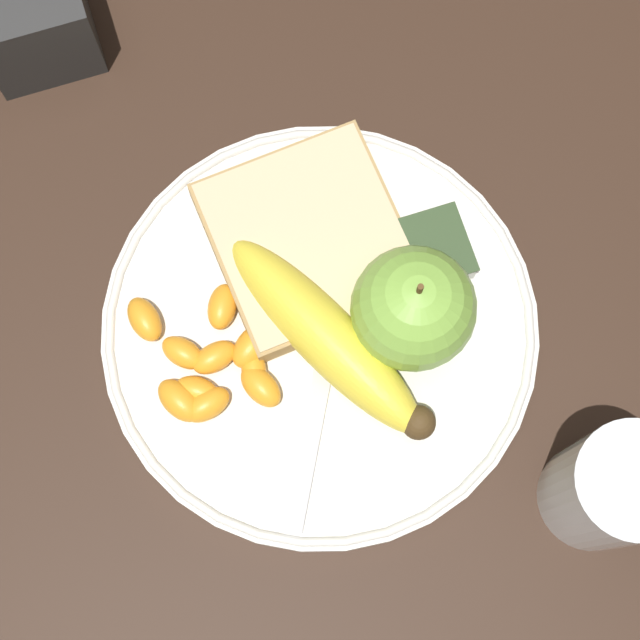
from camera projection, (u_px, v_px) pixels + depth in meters
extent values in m
plane|color=#332116|center=(320.00, 333.00, 0.68)|extent=(3.00, 3.00, 0.00)
cylinder|color=silver|center=(320.00, 330.00, 0.67)|extent=(0.27, 0.27, 0.01)
torus|color=silver|center=(320.00, 328.00, 0.67)|extent=(0.27, 0.27, 0.01)
cylinder|color=silver|center=(612.00, 489.00, 0.61)|extent=(0.07, 0.07, 0.10)
cylinder|color=orange|center=(608.00, 490.00, 0.61)|extent=(0.06, 0.06, 0.08)
sphere|color=#84BC47|center=(414.00, 309.00, 0.63)|extent=(0.08, 0.08, 0.08)
cylinder|color=brown|center=(420.00, 289.00, 0.59)|extent=(0.00, 0.00, 0.01)
ellipsoid|color=yellow|center=(331.00, 333.00, 0.65)|extent=(0.16, 0.11, 0.04)
sphere|color=#473319|center=(418.00, 423.00, 0.63)|extent=(0.02, 0.02, 0.02)
cube|color=#AB8751|center=(308.00, 240.00, 0.67)|extent=(0.13, 0.13, 0.02)
cube|color=beige|center=(308.00, 240.00, 0.67)|extent=(0.13, 0.12, 0.02)
cube|color=silver|center=(314.00, 418.00, 0.65)|extent=(0.13, 0.08, 0.00)
cube|color=silver|center=(343.00, 265.00, 0.68)|extent=(0.07, 0.05, 0.00)
cube|color=white|center=(436.00, 250.00, 0.67)|extent=(0.04, 0.04, 0.02)
cube|color=#334728|center=(438.00, 245.00, 0.66)|extent=(0.05, 0.04, 0.00)
ellipsoid|color=orange|center=(197.00, 390.00, 0.65)|extent=(0.03, 0.03, 0.02)
ellipsoid|color=orange|center=(207.00, 405.00, 0.65)|extent=(0.02, 0.03, 0.02)
ellipsoid|color=orange|center=(222.00, 307.00, 0.66)|extent=(0.03, 0.03, 0.02)
ellipsoid|color=orange|center=(254.00, 370.00, 0.65)|extent=(0.03, 0.02, 0.01)
ellipsoid|color=orange|center=(254.00, 348.00, 0.66)|extent=(0.04, 0.04, 0.02)
ellipsoid|color=orange|center=(183.00, 353.00, 0.66)|extent=(0.03, 0.03, 0.02)
ellipsoid|color=orange|center=(261.00, 386.00, 0.65)|extent=(0.04, 0.03, 0.02)
ellipsoid|color=orange|center=(213.00, 353.00, 0.66)|extent=(0.02, 0.03, 0.02)
ellipsoid|color=orange|center=(180.00, 401.00, 0.65)|extent=(0.04, 0.03, 0.02)
ellipsoid|color=orange|center=(145.00, 319.00, 0.66)|extent=(0.03, 0.02, 0.02)
cube|color=#2D2D2D|center=(32.00, 14.00, 0.70)|extent=(0.07, 0.07, 0.07)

